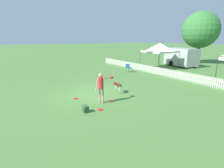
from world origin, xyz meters
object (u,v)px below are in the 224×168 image
(leaping_dog, at_px, (119,85))
(frisbee_near_dog, at_px, (76,99))
(frisbee_near_handler, at_px, (112,101))
(folding_chair_center, at_px, (128,67))
(backpack_on_grass, at_px, (86,109))
(handler_person, at_px, (102,84))
(canopy_tent_secondary, at_px, (160,48))
(frisbee_midfield, at_px, (100,110))
(equipment_trailer, at_px, (181,57))
(tree_left_grove, at_px, (200,30))

(leaping_dog, height_order, frisbee_near_dog, leaping_dog)
(frisbee_near_handler, xyz_separation_m, folding_chair_center, (-6.76, 6.15, 0.52))
(frisbee_near_handler, xyz_separation_m, frisbee_near_dog, (-1.47, -1.57, 0.00))
(frisbee_near_dog, distance_m, backpack_on_grass, 2.11)
(handler_person, relative_size, canopy_tent_secondary, 0.52)
(frisbee_near_dog, relative_size, folding_chair_center, 0.30)
(frisbee_near_dog, distance_m, folding_chair_center, 9.37)
(folding_chair_center, height_order, canopy_tent_secondary, canopy_tent_secondary)
(leaping_dog, bearing_deg, frisbee_near_dog, 53.37)
(frisbee_midfield, bearing_deg, folding_chair_center, 135.95)
(folding_chair_center, xyz_separation_m, equipment_trailer, (0.09, 8.21, 0.66))
(handler_person, bearing_deg, equipment_trailer, 83.67)
(leaping_dog, xyz_separation_m, backpack_on_grass, (1.77, -3.05, -0.35))
(backpack_on_grass, bearing_deg, frisbee_near_handler, 108.58)
(leaping_dog, bearing_deg, equipment_trailer, -97.30)
(leaping_dog, bearing_deg, frisbee_near_handler, 103.35)
(frisbee_near_handler, xyz_separation_m, backpack_on_grass, (0.62, -1.84, 0.15))
(canopy_tent_secondary, height_order, equipment_trailer, canopy_tent_secondary)
(canopy_tent_secondary, bearing_deg, tree_left_grove, 93.08)
(frisbee_near_handler, bearing_deg, handler_person, -99.29)
(folding_chair_center, height_order, equipment_trailer, equipment_trailer)
(frisbee_near_handler, bearing_deg, leaping_dog, 133.44)
(handler_person, height_order, frisbee_near_handler, handler_person)
(canopy_tent_secondary, bearing_deg, leaping_dog, -58.88)
(leaping_dog, distance_m, equipment_trailer, 14.27)
(frisbee_near_handler, height_order, frisbee_near_dog, same)
(frisbee_midfield, height_order, backpack_on_grass, backpack_on_grass)
(frisbee_near_handler, bearing_deg, equipment_trailer, 114.92)
(handler_person, relative_size, tree_left_grove, 0.23)
(backpack_on_grass, distance_m, canopy_tent_secondary, 14.69)
(leaping_dog, distance_m, canopy_tent_secondary, 11.16)
(folding_chair_center, relative_size, tree_left_grove, 0.13)
(frisbee_near_handler, height_order, tree_left_grove, tree_left_grove)
(frisbee_near_dog, xyz_separation_m, frisbee_midfield, (2.22, 0.45, 0.00))
(leaping_dog, height_order, tree_left_grove, tree_left_grove)
(tree_left_grove, bearing_deg, folding_chair_center, -87.69)
(tree_left_grove, bearing_deg, frisbee_near_handler, -68.78)
(frisbee_near_handler, height_order, canopy_tent_secondary, canopy_tent_secondary)
(backpack_on_grass, bearing_deg, equipment_trailer, 114.23)
(frisbee_near_dog, xyz_separation_m, canopy_tent_secondary, (-5.36, 12.19, 2.40))
(folding_chair_center, relative_size, equipment_trailer, 0.18)
(frisbee_near_dog, height_order, tree_left_grove, tree_left_grove)
(handler_person, height_order, frisbee_near_dog, handler_person)
(handler_person, distance_m, frisbee_near_handler, 1.19)
(leaping_dog, bearing_deg, handler_person, 90.36)
(frisbee_near_handler, relative_size, equipment_trailer, 0.05)
(frisbee_midfield, bearing_deg, backpack_on_grass, -100.72)
(backpack_on_grass, xyz_separation_m, tree_left_grove, (-7.88, 20.55, 4.44))
(backpack_on_grass, bearing_deg, handler_person, 119.54)
(backpack_on_grass, bearing_deg, tree_left_grove, 110.99)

